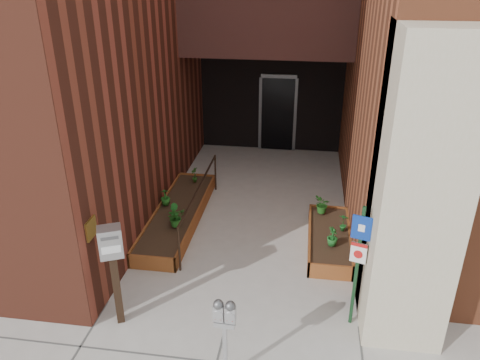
% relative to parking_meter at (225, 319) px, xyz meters
% --- Properties ---
extents(ground, '(80.00, 80.00, 0.00)m').
position_rel_parking_meter_xyz_m(ground, '(-0.17, 1.23, -0.99)').
color(ground, '#9E9991').
rests_on(ground, ground).
extents(planter_left, '(0.90, 3.60, 0.30)m').
position_rel_parking_meter_xyz_m(planter_left, '(-1.72, 3.93, -0.86)').
color(planter_left, brown).
rests_on(planter_left, ground).
extents(planter_right, '(0.80, 2.20, 0.30)m').
position_rel_parking_meter_xyz_m(planter_right, '(1.43, 3.43, -0.86)').
color(planter_right, brown).
rests_on(planter_right, ground).
extents(handrail, '(0.04, 3.34, 0.90)m').
position_rel_parking_meter_xyz_m(handrail, '(-1.22, 3.88, -0.24)').
color(handrail, black).
rests_on(handrail, ground).
extents(parking_meter, '(0.29, 0.14, 1.28)m').
position_rel_parking_meter_xyz_m(parking_meter, '(0.00, 0.00, 0.00)').
color(parking_meter, '#AAAAAC').
rests_on(parking_meter, ground).
extents(sign_post, '(0.27, 0.10, 2.01)m').
position_rel_parking_meter_xyz_m(sign_post, '(1.71, 1.31, 0.25)').
color(sign_post, '#13351B').
rests_on(sign_post, ground).
extents(payment_dropbox, '(0.40, 0.36, 1.66)m').
position_rel_parking_meter_xyz_m(payment_dropbox, '(-1.78, 0.83, 0.21)').
color(payment_dropbox, black).
rests_on(payment_dropbox, ground).
extents(shrub_left_a, '(0.49, 0.49, 0.39)m').
position_rel_parking_meter_xyz_m(shrub_left_a, '(-1.55, 3.25, -0.50)').
color(shrub_left_a, '#1F5E1B').
rests_on(shrub_left_a, planter_left).
extents(shrub_left_b, '(0.27, 0.27, 0.35)m').
position_rel_parking_meter_xyz_m(shrub_left_b, '(-1.65, 3.46, -0.51)').
color(shrub_left_b, '#1C631F').
rests_on(shrub_left_b, planter_left).
extents(shrub_left_c, '(0.26, 0.26, 0.37)m').
position_rel_parking_meter_xyz_m(shrub_left_c, '(-2.02, 4.07, -0.51)').
color(shrub_left_c, '#1F5C1A').
rests_on(shrub_left_c, planter_left).
extents(shrub_left_d, '(0.25, 0.25, 0.37)m').
position_rel_parking_meter_xyz_m(shrub_left_d, '(-1.66, 5.27, -0.51)').
color(shrub_left_d, '#224F16').
rests_on(shrub_left_d, planter_left).
extents(shrub_right_a, '(0.24, 0.24, 0.36)m').
position_rel_parking_meter_xyz_m(shrub_right_a, '(1.46, 2.99, -0.51)').
color(shrub_right_a, '#1B5F21').
rests_on(shrub_right_a, planter_right).
extents(shrub_right_b, '(0.25, 0.25, 0.37)m').
position_rel_parking_meter_xyz_m(shrub_right_b, '(1.68, 3.53, -0.50)').
color(shrub_right_b, '#1B6122').
rests_on(shrub_right_b, planter_right).
extents(shrub_right_c, '(0.39, 0.39, 0.37)m').
position_rel_parking_meter_xyz_m(shrub_right_c, '(1.29, 4.18, -0.50)').
color(shrub_right_c, '#205C1A').
rests_on(shrub_right_c, planter_right).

